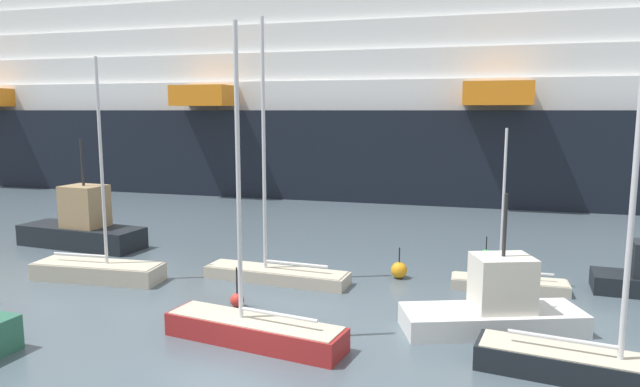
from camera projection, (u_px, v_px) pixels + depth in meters
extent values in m
plane|color=#4C5B66|center=(218.00, 381.00, 16.04)|extent=(600.00, 600.00, 0.00)
cube|color=black|center=(598.00, 369.00, 15.95)|extent=(6.80, 2.98, 0.74)
cube|color=beige|center=(599.00, 356.00, 15.90)|extent=(6.51, 2.80, 0.04)
cylinder|color=silver|center=(634.00, 195.00, 15.01)|extent=(0.16, 0.16, 9.26)
cylinder|color=silver|center=(562.00, 339.00, 16.25)|extent=(2.93, 0.81, 0.13)
cube|color=#BCB29E|center=(276.00, 275.00, 25.42)|extent=(6.75, 2.41, 0.54)
cube|color=beige|center=(276.00, 269.00, 25.37)|extent=(6.47, 2.25, 0.04)
cylinder|color=silver|center=(264.00, 146.00, 24.76)|extent=(0.16, 0.16, 10.98)
cylinder|color=silver|center=(296.00, 264.00, 25.00)|extent=(2.96, 0.56, 0.13)
cube|color=maroon|center=(254.00, 332.00, 18.63)|extent=(6.38, 2.88, 0.77)
cube|color=beige|center=(254.00, 320.00, 18.57)|extent=(6.11, 2.71, 0.04)
cylinder|color=silver|center=(238.00, 175.00, 18.08)|extent=(0.15, 0.15, 9.56)
cylinder|color=silver|center=(278.00, 314.00, 18.14)|extent=(2.74, 0.77, 0.12)
cube|color=#BCB29E|center=(98.00, 272.00, 25.59)|extent=(5.93, 1.76, 0.76)
cube|color=beige|center=(98.00, 263.00, 25.53)|extent=(5.69, 1.62, 0.04)
cylinder|color=silver|center=(101.00, 163.00, 24.77)|extent=(0.14, 0.14, 9.09)
cylinder|color=silver|center=(80.00, 255.00, 25.66)|extent=(2.66, 0.15, 0.11)
cube|color=#BCB29E|center=(509.00, 285.00, 24.16)|extent=(4.85, 1.57, 0.46)
cube|color=beige|center=(509.00, 279.00, 24.12)|extent=(4.65, 1.45, 0.04)
cylinder|color=silver|center=(503.00, 205.00, 23.76)|extent=(0.11, 0.11, 6.41)
cylinder|color=silver|center=(527.00, 273.00, 23.89)|extent=(2.15, 0.22, 0.09)
cube|color=black|center=(82.00, 236.00, 31.81)|extent=(7.57, 3.51, 1.17)
cube|color=#A3845B|center=(85.00, 206.00, 31.43)|extent=(2.45, 2.10, 2.31)
cylinder|color=#262626|center=(82.00, 163.00, 31.08)|extent=(0.15, 0.15, 2.55)
cube|color=white|center=(492.00, 320.00, 19.69)|extent=(6.49, 3.64, 0.76)
cube|color=silver|center=(502.00, 283.00, 19.52)|extent=(2.30, 2.03, 1.89)
cylinder|color=#262626|center=(505.00, 225.00, 19.23)|extent=(0.12, 0.12, 2.16)
sphere|color=orange|center=(399.00, 270.00, 25.85)|extent=(0.74, 0.74, 0.74)
cylinder|color=black|center=(399.00, 255.00, 25.75)|extent=(0.06, 0.06, 0.69)
sphere|color=green|center=(486.00, 254.00, 29.14)|extent=(0.51, 0.51, 0.51)
cylinder|color=black|center=(486.00, 243.00, 29.05)|extent=(0.06, 0.06, 0.68)
sphere|color=red|center=(237.00, 300.00, 22.07)|extent=(0.55, 0.55, 0.55)
cylinder|color=black|center=(237.00, 280.00, 21.95)|extent=(0.06, 0.06, 1.03)
cube|color=black|center=(365.00, 149.00, 55.98)|extent=(138.90, 29.75, 7.58)
cube|color=white|center=(366.00, 97.00, 55.25)|extent=(127.73, 26.60, 2.48)
cube|color=white|center=(366.00, 71.00, 54.89)|extent=(120.06, 25.01, 2.48)
cube|color=white|center=(366.00, 45.00, 54.53)|extent=(112.40, 23.41, 2.48)
cube|color=white|center=(366.00, 18.00, 54.17)|extent=(104.74, 21.82, 2.48)
cube|color=orange|center=(205.00, 96.00, 48.99)|extent=(5.24, 4.23, 1.74)
cube|color=orange|center=(497.00, 94.00, 42.43)|extent=(5.24, 4.23, 1.74)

